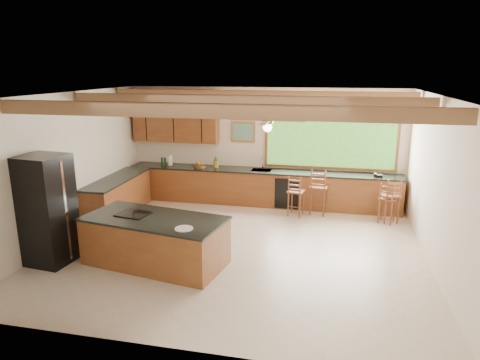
# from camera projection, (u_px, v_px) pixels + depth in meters

# --- Properties ---
(ground) EXTENTS (7.20, 7.20, 0.00)m
(ground) POSITION_uv_depth(u_px,v_px,m) (237.00, 248.00, 8.51)
(ground) COLOR beige
(ground) RESTS_ON ground
(room_shell) EXTENTS (7.27, 6.54, 3.02)m
(room_shell) POSITION_uv_depth(u_px,v_px,m) (236.00, 133.00, 8.60)
(room_shell) COLOR beige
(room_shell) RESTS_ON ground
(counter_run) EXTENTS (7.12, 3.10, 1.24)m
(counter_run) POSITION_uv_depth(u_px,v_px,m) (227.00, 189.00, 10.94)
(counter_run) COLOR brown
(counter_run) RESTS_ON ground
(island) EXTENTS (2.70, 1.61, 0.90)m
(island) POSITION_uv_depth(u_px,v_px,m) (155.00, 241.00, 7.74)
(island) COLOR brown
(island) RESTS_ON ground
(refrigerator) EXTENTS (0.85, 0.83, 2.00)m
(refrigerator) POSITION_uv_depth(u_px,v_px,m) (47.00, 210.00, 7.69)
(refrigerator) COLOR black
(refrigerator) RESTS_ON ground
(bar_stool_a) EXTENTS (0.48, 0.48, 1.14)m
(bar_stool_a) POSITION_uv_depth(u_px,v_px,m) (319.00, 188.00, 10.28)
(bar_stool_a) COLOR brown
(bar_stool_a) RESTS_ON ground
(bar_stool_b) EXTENTS (0.43, 0.43, 1.01)m
(bar_stool_b) POSITION_uv_depth(u_px,v_px,m) (296.00, 192.00, 10.19)
(bar_stool_b) COLOR brown
(bar_stool_b) RESTS_ON ground
(bar_stool_c) EXTENTS (0.45, 0.45, 0.97)m
(bar_stool_c) POSITION_uv_depth(u_px,v_px,m) (388.00, 200.00, 9.71)
(bar_stool_c) COLOR brown
(bar_stool_c) RESTS_ON ground
(bar_stool_d) EXTENTS (0.48, 0.48, 1.07)m
(bar_stool_d) POSITION_uv_depth(u_px,v_px,m) (391.00, 196.00, 9.75)
(bar_stool_d) COLOR brown
(bar_stool_d) RESTS_ON ground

